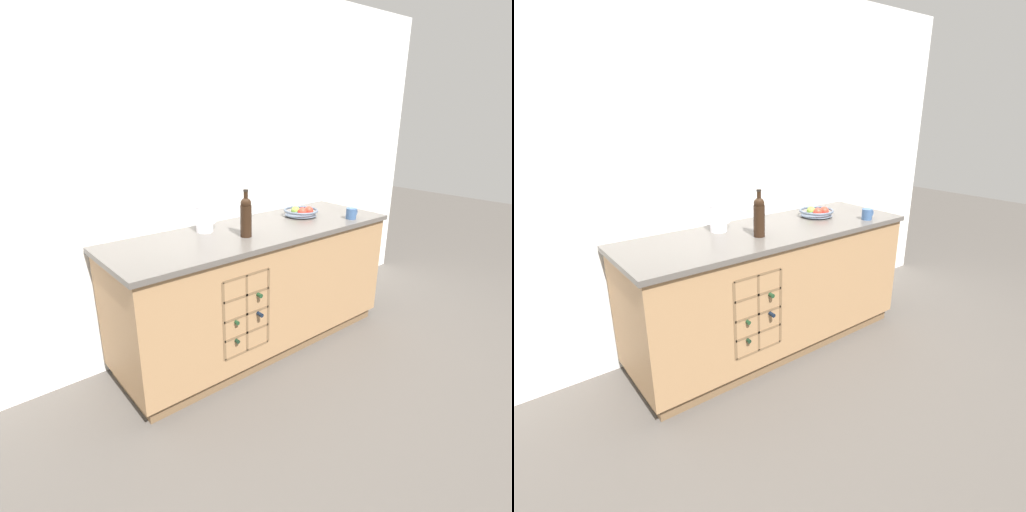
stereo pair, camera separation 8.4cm
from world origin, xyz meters
TOP-DOWN VIEW (x-y plane):
  - ground_plane at (0.00, 0.00)m, footprint 14.00×14.00m
  - back_wall at (0.00, 0.40)m, footprint 4.50×0.06m
  - kitchen_island at (-0.00, -0.00)m, footprint 2.14×0.72m
  - fruit_bowl at (0.51, 0.06)m, footprint 0.27×0.27m
  - white_pitcher at (-0.31, 0.17)m, footprint 0.18×0.12m
  - ceramic_mug at (0.76, -0.24)m, footprint 0.11×0.08m
  - standing_wine_bottle at (-0.16, -0.09)m, footprint 0.08×0.08m

SIDE VIEW (x-z plane):
  - ground_plane at x=0.00m, z-range 0.00..0.00m
  - kitchen_island at x=0.00m, z-range 0.01..0.92m
  - fruit_bowl at x=0.51m, z-range 0.91..0.99m
  - ceramic_mug at x=0.76m, z-range 0.91..1.00m
  - white_pitcher at x=-0.31m, z-range 0.92..1.11m
  - standing_wine_bottle at x=-0.16m, z-range 0.90..1.21m
  - back_wall at x=0.00m, z-range 0.00..2.55m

